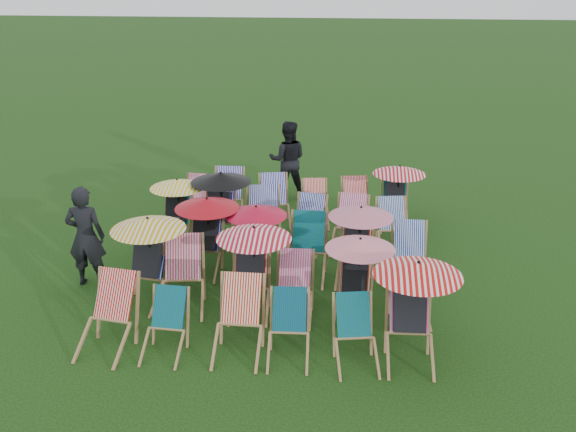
# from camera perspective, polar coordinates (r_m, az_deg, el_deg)

# --- Properties ---
(ground) EXTENTS (100.00, 100.00, 0.00)m
(ground) POSITION_cam_1_polar(r_m,az_deg,el_deg) (10.57, -0.79, -5.42)
(ground) COLOR black
(ground) RESTS_ON ground
(deckchair_0) EXTENTS (0.78, 0.99, 0.98)m
(deckchair_0) POSITION_cam_1_polar(r_m,az_deg,el_deg) (8.84, -15.84, -8.59)
(deckchair_0) COLOR #9B7348
(deckchair_0) RESTS_ON ground
(deckchair_1) EXTENTS (0.59, 0.78, 0.82)m
(deckchair_1) POSITION_cam_1_polar(r_m,az_deg,el_deg) (8.61, -10.94, -9.58)
(deckchair_1) COLOR #9B7348
(deckchair_1) RESTS_ON ground
(deckchair_2) EXTENTS (0.65, 0.91, 0.97)m
(deckchair_2) POSITION_cam_1_polar(r_m,az_deg,el_deg) (8.44, -4.43, -9.29)
(deckchair_2) COLOR #9B7348
(deckchair_2) RESTS_ON ground
(deckchair_3) EXTENTS (0.59, 0.80, 0.85)m
(deckchair_3) POSITION_cam_1_polar(r_m,az_deg,el_deg) (8.36, 0.05, -10.07)
(deckchair_3) COLOR #9B7348
(deckchair_3) RESTS_ON ground
(deckchair_4) EXTENTS (0.68, 0.86, 0.84)m
(deckchair_4) POSITION_cam_1_polar(r_m,az_deg,el_deg) (8.30, 6.07, -10.48)
(deckchair_4) COLOR #9B7348
(deckchair_4) RESTS_ON ground
(deckchair_5) EXTENTS (1.13, 1.18, 1.34)m
(deckchair_5) POSITION_cam_1_polar(r_m,az_deg,el_deg) (8.34, 10.99, -8.30)
(deckchair_5) COLOR #9B7348
(deckchair_5) RESTS_ON ground
(deckchair_6) EXTENTS (1.11, 1.18, 1.32)m
(deckchair_6) POSITION_cam_1_polar(r_m,az_deg,el_deg) (9.79, -12.60, -3.77)
(deckchair_6) COLOR #9B7348
(deckchair_6) RESTS_ON ground
(deckchair_7) EXTENTS (0.80, 1.02, 1.01)m
(deckchair_7) POSITION_cam_1_polar(r_m,az_deg,el_deg) (9.60, -9.40, -5.33)
(deckchair_7) COLOR #9B7348
(deckchair_7) RESTS_ON ground
(deckchair_8) EXTENTS (1.09, 1.15, 1.30)m
(deckchair_8) POSITION_cam_1_polar(r_m,az_deg,el_deg) (9.31, -3.32, -4.73)
(deckchair_8) COLOR #9B7348
(deckchair_8) RESTS_ON ground
(deckchair_9) EXTENTS (0.59, 0.83, 0.89)m
(deckchair_9) POSITION_cam_1_polar(r_m,az_deg,el_deg) (9.28, 0.49, -6.41)
(deckchair_9) COLOR #9B7348
(deckchair_9) RESTS_ON ground
(deckchair_10) EXTENTS (1.00, 1.05, 1.19)m
(deckchair_10) POSITION_cam_1_polar(r_m,az_deg,el_deg) (9.24, 6.04, -5.43)
(deckchair_10) COLOR #9B7348
(deckchair_10) RESTS_ON ground
(deckchair_11) EXTENTS (0.66, 0.83, 0.82)m
(deckchair_11) POSITION_cam_1_polar(r_m,az_deg,el_deg) (9.36, 10.75, -6.83)
(deckchair_11) COLOR #9B7348
(deckchair_11) RESTS_ON ground
(deckchair_12) EXTENTS (0.66, 0.84, 0.84)m
(deckchair_12) POSITION_cam_1_polar(r_m,az_deg,el_deg) (10.80, -11.58, -2.80)
(deckchair_12) COLOR #9B7348
(deckchair_12) RESTS_ON ground
(deckchair_13) EXTENTS (1.06, 1.10, 1.25)m
(deckchair_13) POSITION_cam_1_polar(r_m,az_deg,el_deg) (10.58, -7.43, -1.63)
(deckchair_13) COLOR #9B7348
(deckchair_13) RESTS_ON ground
(deckchair_14) EXTENTS (1.00, 1.06, 1.18)m
(deckchair_14) POSITION_cam_1_polar(r_m,az_deg,el_deg) (10.37, -3.17, -2.18)
(deckchair_14) COLOR #9B7348
(deckchair_14) RESTS_ON ground
(deckchair_15) EXTENTS (0.69, 0.94, 1.00)m
(deckchair_15) POSITION_cam_1_polar(r_m,az_deg,el_deg) (10.36, 1.70, -2.94)
(deckchair_15) COLOR #9B7348
(deckchair_15) RESTS_ON ground
(deckchair_16) EXTENTS (1.03, 1.09, 1.23)m
(deckchair_16) POSITION_cam_1_polar(r_m,az_deg,el_deg) (10.26, 6.12, -2.42)
(deckchair_16) COLOR #9B7348
(deckchair_16) RESTS_ON ground
(deckchair_17) EXTENTS (0.62, 0.86, 0.93)m
(deckchair_17) POSITION_cam_1_polar(r_m,az_deg,el_deg) (10.37, 10.77, -3.54)
(deckchair_17) COLOR #9B7348
(deckchair_17) RESTS_ON ground
(deckchair_18) EXTENTS (0.99, 1.03, 1.17)m
(deckchair_18) POSITION_cam_1_polar(r_m,az_deg,el_deg) (11.80, -9.98, 0.53)
(deckchair_18) COLOR #9B7348
(deckchair_18) RESTS_ON ground
(deckchair_19) EXTENTS (1.09, 1.14, 1.29)m
(deckchair_19) POSITION_cam_1_polar(r_m,az_deg,el_deg) (11.67, -6.20, 0.84)
(deckchair_19) COLOR #9B7348
(deckchair_19) RESTS_ON ground
(deckchair_20) EXTENTS (0.78, 1.00, 1.00)m
(deckchair_20) POSITION_cam_1_polar(r_m,az_deg,el_deg) (11.55, -2.17, -0.25)
(deckchair_20) COLOR #9B7348
(deckchair_20) RESTS_ON ground
(deckchair_21) EXTENTS (0.74, 0.93, 0.91)m
(deckchair_21) POSITION_cam_1_polar(r_m,az_deg,el_deg) (11.43, 1.71, -0.74)
(deckchair_21) COLOR #9B7348
(deckchair_21) RESTS_ON ground
(deckchair_22) EXTENTS (0.74, 0.94, 0.93)m
(deckchair_22) POSITION_cam_1_polar(r_m,az_deg,el_deg) (11.39, 5.49, -0.85)
(deckchair_22) COLOR #9B7348
(deckchair_22) RESTS_ON ground
(deckchair_23) EXTENTS (0.71, 0.90, 0.89)m
(deckchair_23) POSITION_cam_1_polar(r_m,az_deg,el_deg) (11.47, 9.39, -0.99)
(deckchair_23) COLOR #9B7348
(deckchair_23) RESTS_ON ground
(deckchair_24) EXTENTS (0.64, 0.82, 0.83)m
(deckchair_24) POSITION_cam_1_polar(r_m,az_deg,el_deg) (12.91, -8.37, 1.54)
(deckchair_24) COLOR #9B7348
(deckchair_24) RESTS_ON ground
(deckchair_25) EXTENTS (0.68, 0.93, 0.98)m
(deckchair_25) POSITION_cam_1_polar(r_m,az_deg,el_deg) (12.73, -5.41, 1.77)
(deckchair_25) COLOR #9B7348
(deckchair_25) RESTS_ON ground
(deckchair_26) EXTENTS (0.77, 0.95, 0.92)m
(deckchair_26) POSITION_cam_1_polar(r_m,az_deg,el_deg) (12.48, -1.18, 1.31)
(deckchair_26) COLOR #9B7348
(deckchair_26) RESTS_ON ground
(deckchair_27) EXTENTS (0.64, 0.82, 0.83)m
(deckchair_27) POSITION_cam_1_polar(r_m,az_deg,el_deg) (12.50, 2.44, 1.08)
(deckchair_27) COLOR #9B7348
(deckchair_27) RESTS_ON ground
(deckchair_28) EXTENTS (0.70, 0.88, 0.87)m
(deckchair_28) POSITION_cam_1_polar(r_m,az_deg,el_deg) (12.55, 6.13, 1.16)
(deckchair_28) COLOR #9B7348
(deckchair_28) RESTS_ON ground
(deckchair_29) EXTENTS (1.01, 1.05, 1.20)m
(deckchair_29) POSITION_cam_1_polar(r_m,az_deg,el_deg) (12.46, 9.57, 1.80)
(deckchair_29) COLOR #9B7348
(deckchair_29) RESTS_ON ground
(person_left) EXTENTS (0.62, 0.42, 1.65)m
(person_left) POSITION_cam_1_polar(r_m,az_deg,el_deg) (10.49, -17.54, -1.74)
(person_left) COLOR black
(person_left) RESTS_ON ground
(person_rear) EXTENTS (0.87, 0.70, 1.69)m
(person_rear) POSITION_cam_1_polar(r_m,az_deg,el_deg) (13.81, -0.02, 5.02)
(person_rear) COLOR black
(person_rear) RESTS_ON ground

